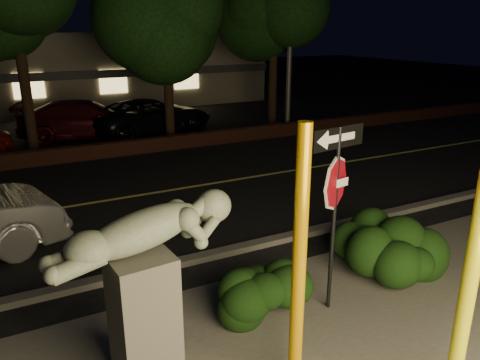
# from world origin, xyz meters

# --- Properties ---
(ground) EXTENTS (90.00, 90.00, 0.00)m
(ground) POSITION_xyz_m (0.00, 10.00, 0.00)
(ground) COLOR black
(ground) RESTS_ON ground
(road) EXTENTS (80.00, 8.00, 0.01)m
(road) POSITION_xyz_m (0.00, 7.00, 0.01)
(road) COLOR black
(road) RESTS_ON ground
(lane_marking) EXTENTS (80.00, 0.12, 0.00)m
(lane_marking) POSITION_xyz_m (0.00, 7.00, 0.02)
(lane_marking) COLOR #C4B94E
(lane_marking) RESTS_ON road
(curb) EXTENTS (80.00, 0.25, 0.12)m
(curb) POSITION_xyz_m (0.00, 2.90, 0.06)
(curb) COLOR #4C4944
(curb) RESTS_ON ground
(brick_wall) EXTENTS (40.00, 0.35, 0.50)m
(brick_wall) POSITION_xyz_m (0.00, 11.30, 0.25)
(brick_wall) COLOR #442016
(brick_wall) RESTS_ON ground
(parking_lot) EXTENTS (40.00, 12.00, 0.01)m
(parking_lot) POSITION_xyz_m (0.00, 17.00, 0.01)
(parking_lot) COLOR black
(parking_lot) RESTS_ON ground
(building) EXTENTS (22.00, 10.20, 4.00)m
(building) POSITION_xyz_m (0.00, 24.99, 2.00)
(building) COLOR #6A6255
(building) RESTS_ON ground
(yellow_pole_left) EXTENTS (0.17, 0.17, 3.35)m
(yellow_pole_left) POSITION_xyz_m (-0.59, -0.65, 1.68)
(yellow_pole_left) COLOR #D59404
(yellow_pole_left) RESTS_ON ground
(yellow_pole_right) EXTENTS (0.17, 0.17, 3.46)m
(yellow_pole_right) POSITION_xyz_m (0.76, -1.87, 1.73)
(yellow_pole_right) COLOR yellow
(yellow_pole_right) RESTS_ON ground
(signpost) EXTENTS (0.99, 0.19, 2.95)m
(signpost) POSITION_xyz_m (0.82, 0.49, 2.10)
(signpost) COLOR black
(signpost) RESTS_ON ground
(sculpture) EXTENTS (2.27, 0.78, 2.42)m
(sculpture) POSITION_xyz_m (-2.19, 0.17, 1.49)
(sculpture) COLOR #4C4944
(sculpture) RESTS_ON ground
(hedge_center) EXTENTS (2.05, 1.26, 0.99)m
(hedge_center) POSITION_xyz_m (-0.37, 0.87, 0.50)
(hedge_center) COLOR black
(hedge_center) RESTS_ON ground
(hedge_right) EXTENTS (1.61, 0.88, 1.05)m
(hedge_right) POSITION_xyz_m (2.44, 1.33, 0.52)
(hedge_right) COLOR black
(hedge_right) RESTS_ON ground
(hedge_far_right) EXTENTS (1.65, 1.06, 1.13)m
(hedge_far_right) POSITION_xyz_m (2.51, 0.63, 0.56)
(hedge_far_right) COLOR black
(hedge_far_right) RESTS_ON ground
(parked_car_darkred) EXTENTS (5.59, 3.34, 1.52)m
(parked_car_darkred) POSITION_xyz_m (-0.37, 14.56, 0.76)
(parked_car_darkred) COLOR #400B13
(parked_car_darkred) RESTS_ON ground
(parked_car_dark) EXTENTS (5.68, 3.64, 1.46)m
(parked_car_dark) POSITION_xyz_m (2.18, 14.26, 0.73)
(parked_car_dark) COLOR black
(parked_car_dark) RESTS_ON ground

